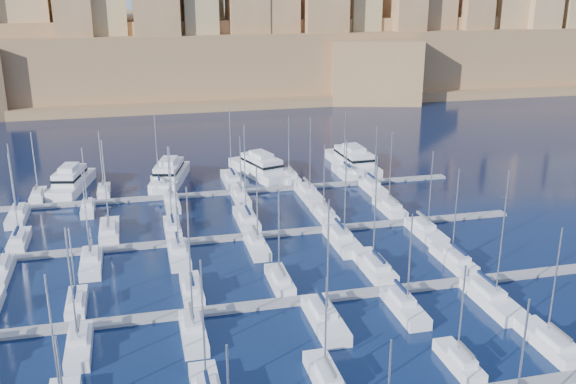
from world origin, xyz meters
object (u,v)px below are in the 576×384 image
object	(u,v)px
sailboat_4	(459,361)
motor_yacht_c	(260,167)
motor_yacht_b	(170,174)
motor_yacht_a	(71,181)
motor_yacht_d	(353,160)

from	to	relation	value
sailboat_4	motor_yacht_c	size ratio (longest dim) A/B	0.62
motor_yacht_c	motor_yacht_b	bearing A→B (deg)	-178.67
motor_yacht_c	motor_yacht_a	bearing A→B (deg)	-178.72
motor_yacht_b	motor_yacht_d	world-z (taller)	same
motor_yacht_b	motor_yacht_c	xyz separation A→B (m)	(18.01, 0.42, 0.00)
sailboat_4	motor_yacht_c	world-z (taller)	sailboat_4
motor_yacht_a	motor_yacht_c	xyz separation A→B (m)	(36.28, 0.81, 0.00)
sailboat_4	motor_yacht_a	xyz separation A→B (m)	(-42.50, 70.54, 1.02)
motor_yacht_b	sailboat_4	bearing A→B (deg)	-71.14
motor_yacht_b	motor_yacht_d	distance (m)	37.90
sailboat_4	motor_yacht_a	size ratio (longest dim) A/B	0.69
motor_yacht_a	motor_yacht_c	distance (m)	36.29
motor_yacht_b	motor_yacht_c	bearing A→B (deg)	1.33
sailboat_4	motor_yacht_b	distance (m)	74.96
sailboat_4	motor_yacht_c	bearing A→B (deg)	94.98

